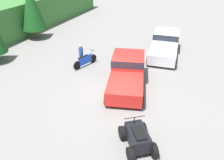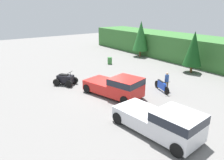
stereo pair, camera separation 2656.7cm
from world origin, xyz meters
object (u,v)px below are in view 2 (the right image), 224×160
(pickup_truck_second, at_px, (163,121))
(dirt_bike, at_px, (162,86))
(steel_barrel, at_px, (110,61))
(pickup_truck_red, at_px, (117,86))
(quad_atv, at_px, (66,79))
(rider_person, at_px, (167,81))

(pickup_truck_second, distance_m, dirt_bike, 7.24)
(steel_barrel, bearing_deg, pickup_truck_second, -24.70)
(pickup_truck_red, relative_size, steel_barrel, 6.20)
(pickup_truck_red, relative_size, pickup_truck_second, 0.99)
(pickup_truck_second, height_order, dirt_bike, pickup_truck_second)
(pickup_truck_second, bearing_deg, quad_atv, 178.95)
(quad_atv, bearing_deg, dirt_bike, 8.04)
(dirt_bike, distance_m, steel_barrel, 10.83)
(pickup_truck_red, distance_m, steel_barrel, 11.02)
(quad_atv, relative_size, rider_person, 1.41)
(pickup_truck_second, bearing_deg, dirt_bike, 127.15)
(pickup_truck_second, height_order, steel_barrel, pickup_truck_second)
(rider_person, bearing_deg, dirt_bike, -90.67)
(dirt_bike, bearing_deg, pickup_truck_red, -90.02)
(pickup_truck_red, xyz_separation_m, dirt_bike, (1.30, 3.92, -0.46))
(pickup_truck_red, bearing_deg, quad_atv, -171.14)
(pickup_truck_red, bearing_deg, rider_person, 56.90)
(pickup_truck_red, height_order, dirt_bike, pickup_truck_red)
(pickup_truck_second, height_order, rider_person, pickup_truck_second)
(rider_person, distance_m, steel_barrel, 10.92)
(quad_atv, relative_size, steel_barrel, 2.72)
(pickup_truck_red, bearing_deg, pickup_truck_second, -27.34)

